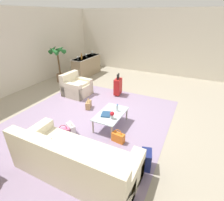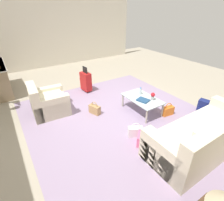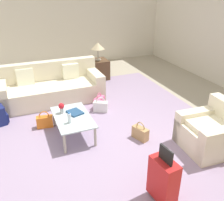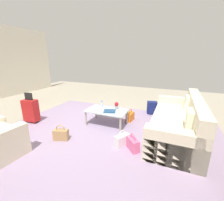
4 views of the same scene
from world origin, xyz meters
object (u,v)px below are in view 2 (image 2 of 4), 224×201
coffee_table (142,100)px  handbag_white (135,132)px  handbag_pink (141,138)px  handbag_tan (95,109)px  armchair (47,103)px  coffee_table_book (143,100)px  flower_vase (153,96)px  water_bottle (140,91)px  handbag_orange (168,111)px  suitcase_red (86,81)px  couch (208,137)px  backpack_navy (204,108)px

coffee_table → handbag_white: size_ratio=3.03×
handbag_pink → handbag_tan: size_ratio=1.00×
armchair → handbag_pink: bearing=-150.2°
coffee_table_book → flower_vase: 0.27m
handbag_white → handbag_pink: (-0.24, 0.05, 0.00)m
water_bottle → handbag_orange: (-0.72, -0.36, -0.37)m
armchair → water_bottle: (-1.10, -2.27, 0.21)m
flower_vase → handbag_white: 1.16m
flower_vase → suitcase_red: (2.22, 0.85, -0.18)m
coffee_table → coffee_table_book: size_ratio=3.66×
coffee_table_book → handbag_orange: bearing=-143.5°
suitcase_red → flower_vase: bearing=-159.0°
water_bottle → flower_vase: bearing=-173.2°
water_bottle → handbag_white: 1.36m
coffee_table → handbag_tan: coffee_table is taller
couch → handbag_orange: couch is taller
coffee_table → flower_vase: size_ratio=5.29×
couch → suitcase_red: 3.89m
armchair → coffee_table_book: size_ratio=3.17×
handbag_white → backpack_navy: bearing=-97.5°
backpack_navy → flower_vase: bearing=55.5°
armchair → handbag_tan: armchair is taller
flower_vase → suitcase_red: 2.38m
water_bottle → handbag_pink: (-1.16, 0.97, -0.37)m
handbag_white → backpack_navy: backpack_navy is taller
handbag_white → backpack_navy: size_ratio=0.89×
coffee_table → flower_vase: (-0.22, -0.15, 0.17)m
coffee_table_book → backpack_navy: size_ratio=0.74×
handbag_orange → backpack_navy: bearing=-120.3°
couch → armchair: (3.11, 2.27, -0.01)m
handbag_orange → handbag_tan: bearing=55.0°
water_bottle → flower_vase: size_ratio=1.00×
backpack_navy → handbag_tan: bearing=56.5°
couch → water_bottle: bearing=-0.0°
flower_vase → backpack_navy: size_ratio=0.51×
backpack_navy → suitcase_red: bearing=33.5°
handbag_tan → flower_vase: bearing=-122.5°
coffee_table → handbag_pink: (-0.96, 0.87, -0.23)m
coffee_table → flower_vase: flower_vase is taller
coffee_table_book → handbag_tan: coffee_table_book is taller
armchair → handbag_orange: (-1.82, -2.63, -0.17)m
handbag_orange → handbag_pink: 1.40m
couch → suitcase_red: couch is taller
coffee_table_book → backpack_navy: bearing=-139.9°
coffee_table_book → handbag_orange: coffee_table_book is taller
handbag_white → handbag_orange: bearing=-80.9°
handbag_orange → handbag_tan: size_ratio=1.00×
coffee_table_book → handbag_white: coffee_table_book is taller
couch → handbag_tan: size_ratio=6.87×
coffee_table_book → handbag_orange: 0.74m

